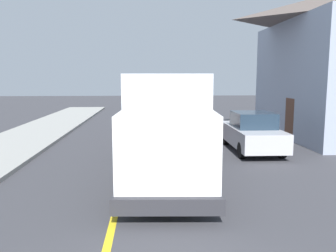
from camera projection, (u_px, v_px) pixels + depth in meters
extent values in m
cube|color=gold|center=(126.00, 168.00, 11.87)|extent=(0.16, 56.00, 0.01)
cube|color=silver|center=(167.00, 114.00, 11.52)|extent=(2.67, 5.12, 2.60)
cube|color=white|center=(167.00, 148.00, 8.11)|extent=(2.39, 2.12, 1.70)
cube|color=#1E2D3D|center=(168.00, 139.00, 7.17)|extent=(2.04, 0.19, 0.75)
cube|color=#2D2D33|center=(168.00, 206.00, 7.18)|extent=(2.41, 0.33, 0.36)
cylinder|color=black|center=(210.00, 184.00, 8.45)|extent=(0.35, 1.01, 1.00)
cylinder|color=black|center=(125.00, 184.00, 8.43)|extent=(0.35, 1.01, 1.00)
cylinder|color=black|center=(195.00, 147.00, 12.95)|extent=(0.35, 1.01, 1.00)
cylinder|color=black|center=(139.00, 147.00, 12.94)|extent=(0.35, 1.01, 1.00)
cube|color=maroon|center=(170.00, 128.00, 16.92)|extent=(1.88, 4.43, 0.76)
cube|color=#1E2D3D|center=(170.00, 114.00, 16.98)|extent=(1.62, 1.83, 0.64)
cylinder|color=black|center=(189.00, 139.00, 15.61)|extent=(0.23, 0.64, 0.64)
cylinder|color=black|center=(154.00, 140.00, 15.54)|extent=(0.23, 0.64, 0.64)
cylinder|color=black|center=(183.00, 130.00, 18.40)|extent=(0.23, 0.64, 0.64)
cylinder|color=black|center=(154.00, 130.00, 18.33)|extent=(0.23, 0.64, 0.64)
cube|color=silver|center=(172.00, 115.00, 22.93)|extent=(1.97, 4.47, 0.76)
cube|color=#1E2D3D|center=(172.00, 104.00, 22.98)|extent=(1.65, 1.86, 0.64)
cylinder|color=black|center=(187.00, 122.00, 21.66)|extent=(0.24, 0.65, 0.64)
cylinder|color=black|center=(162.00, 123.00, 21.51)|extent=(0.24, 0.65, 0.64)
cylinder|color=black|center=(181.00, 117.00, 24.44)|extent=(0.24, 0.65, 0.64)
cylinder|color=black|center=(159.00, 118.00, 24.28)|extent=(0.24, 0.65, 0.64)
cube|color=#2D4793|center=(159.00, 107.00, 29.01)|extent=(1.92, 4.45, 0.76)
cube|color=#1E2D3D|center=(159.00, 99.00, 29.06)|extent=(1.63, 1.84, 0.64)
cylinder|color=black|center=(170.00, 113.00, 27.73)|extent=(0.24, 0.65, 0.64)
cylinder|color=black|center=(150.00, 113.00, 27.60)|extent=(0.24, 0.65, 0.64)
cylinder|color=black|center=(167.00, 110.00, 30.51)|extent=(0.24, 0.65, 0.64)
cylinder|color=black|center=(149.00, 110.00, 30.38)|extent=(0.24, 0.65, 0.64)
cube|color=black|center=(159.00, 102.00, 34.99)|extent=(2.00, 4.48, 0.76)
cube|color=#1E2D3D|center=(159.00, 95.00, 35.04)|extent=(1.66, 1.87, 0.64)
cylinder|color=black|center=(168.00, 107.00, 33.73)|extent=(0.25, 0.65, 0.64)
cylinder|color=black|center=(152.00, 107.00, 33.57)|extent=(0.25, 0.65, 0.64)
cylinder|color=black|center=(165.00, 104.00, 36.51)|extent=(0.25, 0.65, 0.64)
cylinder|color=black|center=(150.00, 105.00, 36.34)|extent=(0.25, 0.65, 0.64)
cube|color=#B7B7BC|center=(252.00, 136.00, 14.66)|extent=(1.83, 4.41, 0.76)
cube|color=#1E2D3D|center=(253.00, 120.00, 14.41)|extent=(1.60, 1.81, 0.64)
cylinder|color=black|center=(226.00, 138.00, 16.06)|extent=(0.22, 0.64, 0.64)
cylinder|color=black|center=(259.00, 137.00, 16.14)|extent=(0.22, 0.64, 0.64)
cylinder|color=black|center=(242.00, 150.00, 13.27)|extent=(0.22, 0.64, 0.64)
cylinder|color=black|center=(282.00, 150.00, 13.35)|extent=(0.22, 0.64, 0.64)
cube|color=brown|center=(290.00, 119.00, 17.11)|extent=(0.10, 1.00, 2.10)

